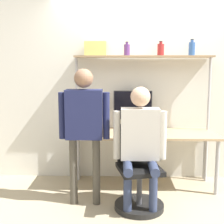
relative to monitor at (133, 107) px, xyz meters
name	(u,v)px	position (x,y,z in m)	size (l,w,h in m)	color
ground_plane	(144,196)	(0.13, -0.58, -1.04)	(12.00, 12.00, 0.00)	tan
wall_back	(142,84)	(0.13, 0.14, 0.31)	(8.00, 0.06, 2.70)	silver
desk	(143,138)	(0.13, -0.22, -0.38)	(1.93, 0.67, 0.73)	tan
shelf_unit	(143,73)	(0.13, -0.04, 0.46)	(1.83, 0.28, 1.74)	#997A56
monitor	(133,107)	(0.00, 0.00, 0.00)	(0.53, 0.16, 0.54)	#333338
laptop	(141,129)	(0.09, -0.29, -0.24)	(0.35, 0.25, 0.24)	#BCBCC1
cell_phone	(164,134)	(0.39, -0.30, -0.30)	(0.07, 0.15, 0.01)	#264C8C
office_chair	(138,183)	(0.03, -0.87, -0.75)	(0.56, 0.56, 0.94)	black
person_seated	(140,138)	(0.04, -0.92, -0.22)	(0.59, 0.47, 1.38)	#2D3856
person_standing	(84,120)	(-0.58, -0.80, -0.04)	(0.58, 0.21, 1.58)	#4C473D
bottle_blue	(192,49)	(0.77, -0.04, 0.79)	(0.09, 0.09, 0.21)	#335999
bottle_purple	(127,50)	(-0.09, -0.04, 0.78)	(0.08, 0.08, 0.18)	#593372
bottle_red	(161,49)	(0.36, -0.04, 0.78)	(0.09, 0.09, 0.19)	maroon
storage_box	(96,49)	(-0.50, -0.04, 0.79)	(0.28, 0.23, 0.18)	#DBCC66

